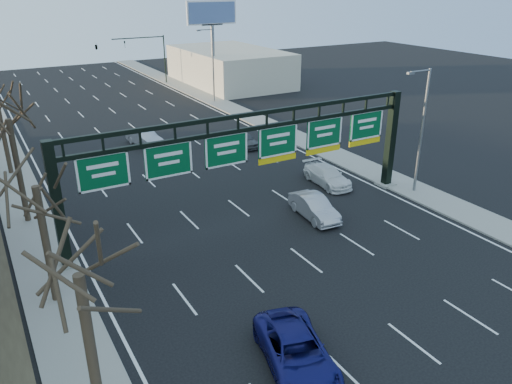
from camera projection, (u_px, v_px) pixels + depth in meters
ground at (328, 277)px, 26.36m from camera, size 160.00×160.00×0.00m
sidewalk_left at (19, 194)px, 36.34m from camera, size 3.00×120.00×0.12m
sidewalk_right at (306, 142)px, 48.15m from camera, size 3.00×120.00×0.12m
lane_markings at (183, 165)px, 42.27m from camera, size 21.60×120.00×0.01m
sign_gantry at (255, 152)px, 30.98m from camera, size 24.60×1.20×7.20m
building_right_distant at (229, 67)px, 74.38m from camera, size 12.00×20.00×5.00m
tree_near at (73, 244)px, 14.33m from camera, size 3.60×3.60×8.86m
tree_gantry at (31, 164)px, 21.64m from camera, size 3.60×3.60×8.48m
tree_mid at (5, 102)px, 29.30m from camera, size 3.60×3.60×9.24m
streetlight_near at (421, 125)px, 34.89m from camera, size 2.15×0.22×9.00m
streetlight_far at (212, 62)px, 61.93m from camera, size 2.15×0.22×9.00m
billboard_right at (212, 24)px, 65.50m from camera, size 7.00×0.50×12.00m
traffic_signal_mast at (123, 48)px, 70.57m from camera, size 10.16×0.54×7.00m
car_blue_suv at (296, 352)px, 19.99m from camera, size 3.73×5.77×1.48m
car_silver_sedan at (314, 207)px, 32.70m from camera, size 1.95×4.58×1.47m
car_white_wagon at (327, 176)px, 38.06m from camera, size 2.27×4.90×1.39m
car_grey_far at (243, 139)px, 46.72m from camera, size 1.96×4.12×1.36m
car_silver_distant at (145, 138)px, 46.88m from camera, size 2.53×4.88×1.53m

